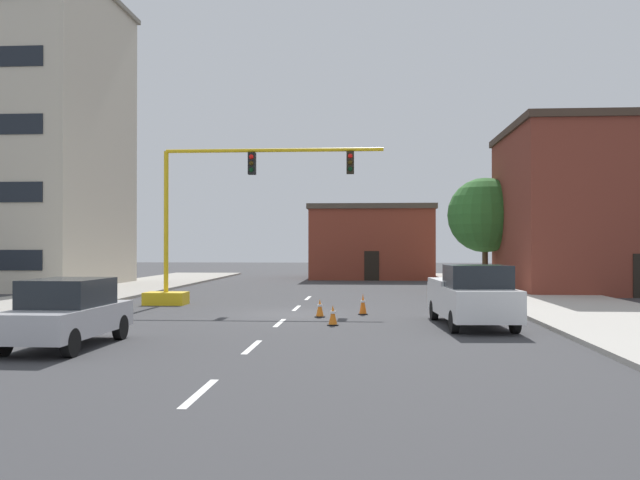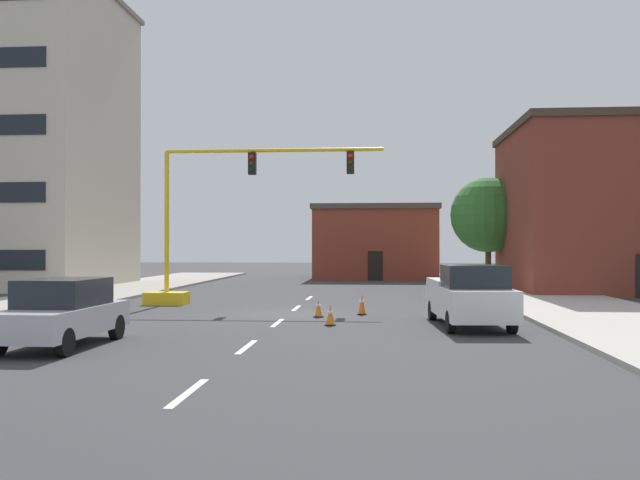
% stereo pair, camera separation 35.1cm
% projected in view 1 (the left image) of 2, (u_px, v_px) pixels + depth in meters
% --- Properties ---
extents(ground_plane, '(160.00, 160.00, 0.00)m').
position_uv_depth(ground_plane, '(290.00, 314.00, 26.03)').
color(ground_plane, '#38383A').
extents(sidewalk_left, '(6.00, 56.00, 0.14)m').
position_uv_depth(sidewalk_left, '(81.00, 296.00, 34.80)').
color(sidewalk_left, '#9E998E').
rests_on(sidewalk_left, ground_plane).
extents(sidewalk_right, '(6.00, 56.00, 0.14)m').
position_uv_depth(sidewalk_right, '(545.00, 298.00, 33.21)').
color(sidewalk_right, '#B2ADA3').
rests_on(sidewalk_right, ground_plane).
extents(lane_stripe_seg_0, '(0.16, 2.40, 0.01)m').
position_uv_depth(lane_stripe_seg_0, '(200.00, 393.00, 12.06)').
color(lane_stripe_seg_0, silver).
rests_on(lane_stripe_seg_0, ground_plane).
extents(lane_stripe_seg_1, '(0.16, 2.40, 0.01)m').
position_uv_depth(lane_stripe_seg_1, '(252.00, 347.00, 17.55)').
color(lane_stripe_seg_1, silver).
rests_on(lane_stripe_seg_1, ground_plane).
extents(lane_stripe_seg_2, '(0.16, 2.40, 0.01)m').
position_uv_depth(lane_stripe_seg_2, '(280.00, 323.00, 23.04)').
color(lane_stripe_seg_2, silver).
rests_on(lane_stripe_seg_2, ground_plane).
extents(lane_stripe_seg_3, '(0.16, 2.40, 0.01)m').
position_uv_depth(lane_stripe_seg_3, '(297.00, 308.00, 28.52)').
color(lane_stripe_seg_3, silver).
rests_on(lane_stripe_seg_3, ground_plane).
extents(lane_stripe_seg_4, '(0.16, 2.40, 0.01)m').
position_uv_depth(lane_stripe_seg_4, '(308.00, 298.00, 34.01)').
color(lane_stripe_seg_4, silver).
rests_on(lane_stripe_seg_4, ground_plane).
extents(building_tall_left, '(12.52, 12.19, 18.52)m').
position_uv_depth(building_tall_left, '(10.00, 139.00, 42.96)').
color(building_tall_left, beige).
rests_on(building_tall_left, ground_plane).
extents(building_brick_center, '(9.77, 8.92, 5.78)m').
position_uv_depth(building_brick_center, '(371.00, 242.00, 55.50)').
color(building_brick_center, brown).
rests_on(building_brick_center, ground_plane).
extents(building_row_right, '(11.27, 11.19, 9.43)m').
position_uv_depth(building_row_right, '(606.00, 209.00, 39.40)').
color(building_row_right, brown).
rests_on(building_row_right, ground_plane).
extents(traffic_signal_gantry, '(10.43, 1.20, 6.83)m').
position_uv_depth(traffic_signal_gantry, '(198.00, 252.00, 30.14)').
color(traffic_signal_gantry, yellow).
rests_on(traffic_signal_gantry, ground_plane).
extents(tree_right_far, '(4.73, 4.73, 6.90)m').
position_uv_depth(tree_right_far, '(485.00, 215.00, 43.54)').
color(tree_right_far, '#4C3823').
rests_on(tree_right_far, ground_plane).
extents(pickup_truck_white, '(2.35, 5.52, 1.99)m').
position_uv_depth(pickup_truck_white, '(472.00, 296.00, 22.09)').
color(pickup_truck_white, white).
rests_on(pickup_truck_white, ground_plane).
extents(sedan_silver_near_left, '(1.94, 4.53, 1.74)m').
position_uv_depth(sedan_silver_near_left, '(67.00, 312.00, 17.53)').
color(sedan_silver_near_left, '#B7B7BC').
rests_on(sedan_silver_near_left, ground_plane).
extents(traffic_cone_roadside_a, '(0.36, 0.36, 0.78)m').
position_uv_depth(traffic_cone_roadside_a, '(363.00, 304.00, 25.87)').
color(traffic_cone_roadside_a, black).
rests_on(traffic_cone_roadside_a, ground_plane).
extents(traffic_cone_roadside_b, '(0.36, 0.36, 0.67)m').
position_uv_depth(traffic_cone_roadside_b, '(333.00, 315.00, 22.33)').
color(traffic_cone_roadside_b, black).
rests_on(traffic_cone_roadside_b, ground_plane).
extents(traffic_cone_roadside_c, '(0.36, 0.36, 0.67)m').
position_uv_depth(traffic_cone_roadside_c, '(320.00, 308.00, 24.92)').
color(traffic_cone_roadside_c, black).
rests_on(traffic_cone_roadside_c, ground_plane).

